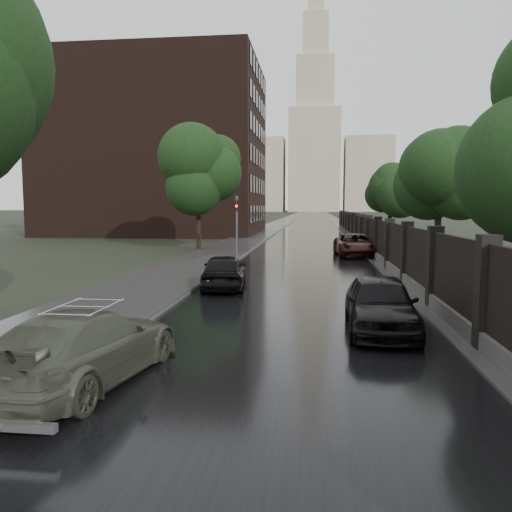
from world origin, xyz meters
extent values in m
plane|color=black|center=(0.00, 0.00, 0.00)|extent=(800.00, 800.00, 0.00)
cube|color=black|center=(0.00, 190.00, 0.01)|extent=(8.00, 420.00, 0.02)
cube|color=#2D2D2D|center=(-6.00, 190.00, 0.08)|extent=(4.00, 420.00, 0.16)
cube|color=#2D2D2D|center=(5.50, 190.00, 0.04)|extent=(3.00, 420.00, 0.08)
cube|color=#383533|center=(4.60, 32.00, 0.25)|extent=(0.40, 75.00, 0.50)
cube|color=black|center=(4.60, 32.00, 1.50)|extent=(0.15, 75.00, 2.00)
cube|color=black|center=(4.60, 70.00, 1.35)|extent=(0.45, 0.45, 2.70)
cylinder|color=black|center=(-8.00, 30.00, 2.93)|extent=(0.36, 0.36, 5.85)
sphere|color=black|center=(-8.00, 30.00, 5.27)|extent=(4.25, 4.25, 4.25)
cylinder|color=black|center=(7.50, 22.00, 2.76)|extent=(0.36, 0.36, 5.53)
sphere|color=black|center=(7.50, 22.00, 4.97)|extent=(4.08, 4.08, 4.08)
cylinder|color=black|center=(7.50, 40.00, 2.76)|extent=(0.36, 0.36, 5.53)
sphere|color=black|center=(7.50, 40.00, 4.97)|extent=(4.08, 4.08, 4.08)
cylinder|color=#59595E|center=(-4.30, 25.00, 1.50)|extent=(0.12, 0.12, 3.00)
imported|color=#59595E|center=(-4.30, 25.00, 3.50)|extent=(0.16, 0.20, 1.00)
sphere|color=#FF0C0C|center=(-4.30, 24.85, 3.35)|extent=(0.14, 0.14, 0.14)
cube|color=black|center=(-18.00, 52.00, 10.00)|extent=(24.00, 18.00, 20.00)
cube|color=tan|center=(-32.00, 300.00, 22.00)|extent=(28.00, 22.00, 44.00)
cube|color=tan|center=(32.00, 300.00, 22.00)|extent=(28.00, 22.00, 44.00)
cube|color=tan|center=(0.00, 300.00, 30.00)|extent=(30.00, 30.00, 60.00)
cube|color=tan|center=(0.00, 300.00, 70.00)|extent=(22.00, 22.00, 40.00)
cube|color=tan|center=(0.00, 300.00, 100.00)|extent=(15.00, 15.00, 30.00)
cube|color=tan|center=(0.00, 300.00, 122.00)|extent=(9.00, 9.00, 18.00)
imported|color=#484D3E|center=(-3.60, 1.97, 0.71)|extent=(2.60, 5.10, 1.42)
imported|color=black|center=(-2.93, 12.93, 0.72)|extent=(2.16, 4.37, 1.43)
imported|color=black|center=(2.44, 6.59, 0.75)|extent=(1.89, 4.48, 1.51)
imported|color=black|center=(3.40, 26.89, 0.76)|extent=(2.84, 5.59, 1.51)
camera|label=1|loc=(0.68, -6.78, 3.34)|focal=35.00mm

